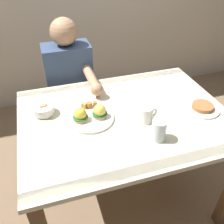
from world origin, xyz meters
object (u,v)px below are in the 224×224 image
(fork, at_px, (150,89))
(side_plate, at_px, (202,108))
(diner_person, at_px, (71,84))
(fruit_bowl, at_px, (44,110))
(dining_table, at_px, (125,129))
(water_glass_near, at_px, (159,131))
(eggs_benedict_plate, at_px, (90,115))
(coffee_mug, at_px, (146,114))

(fork, xyz_separation_m, side_plate, (0.20, -0.31, 0.01))
(side_plate, relative_size, diner_person, 0.18)
(fruit_bowl, relative_size, side_plate, 0.60)
(dining_table, height_order, water_glass_near, water_glass_near)
(eggs_benedict_plate, height_order, side_plate, eggs_benedict_plate)
(eggs_benedict_plate, height_order, fruit_bowl, eggs_benedict_plate)
(fork, bearing_deg, diner_person, 141.75)
(water_glass_near, distance_m, diner_person, 0.91)
(dining_table, bearing_deg, diner_person, 110.54)
(water_glass_near, bearing_deg, dining_table, 110.60)
(eggs_benedict_plate, distance_m, diner_person, 0.59)
(coffee_mug, height_order, fork, coffee_mug)
(water_glass_near, bearing_deg, eggs_benedict_plate, 138.19)
(dining_table, distance_m, diner_person, 0.64)
(fruit_bowl, xyz_separation_m, water_glass_near, (0.53, -0.39, 0.02))
(fruit_bowl, relative_size, fork, 0.89)
(fruit_bowl, bearing_deg, fork, 6.02)
(water_glass_near, bearing_deg, fork, 70.45)
(eggs_benedict_plate, xyz_separation_m, diner_person, (-0.02, 0.58, -0.12))
(dining_table, relative_size, coffee_mug, 10.77)
(fork, bearing_deg, coffee_mug, -118.29)
(fruit_bowl, distance_m, fork, 0.70)
(eggs_benedict_plate, distance_m, water_glass_near, 0.39)
(coffee_mug, relative_size, diner_person, 0.10)
(dining_table, height_order, fruit_bowl, fruit_bowl)
(side_plate, height_order, diner_person, diner_person)
(coffee_mug, xyz_separation_m, diner_person, (-0.31, 0.69, -0.14))
(water_glass_near, bearing_deg, diner_person, 110.56)
(fruit_bowl, height_order, side_plate, fruit_bowl)
(dining_table, distance_m, fork, 0.35)
(side_plate, distance_m, diner_person, 0.97)
(eggs_benedict_plate, bearing_deg, water_glass_near, -41.81)
(coffee_mug, xyz_separation_m, water_glass_near, (0.00, -0.15, -0.00))
(water_glass_near, relative_size, side_plate, 0.57)
(fruit_bowl, distance_m, water_glass_near, 0.66)
(eggs_benedict_plate, bearing_deg, dining_table, -6.53)
(fork, bearing_deg, eggs_benedict_plate, -156.25)
(water_glass_near, height_order, diner_person, diner_person)
(dining_table, xyz_separation_m, eggs_benedict_plate, (-0.20, 0.02, 0.13))
(fruit_bowl, height_order, water_glass_near, water_glass_near)
(fork, height_order, water_glass_near, water_glass_near)
(dining_table, bearing_deg, fruit_bowl, 161.40)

